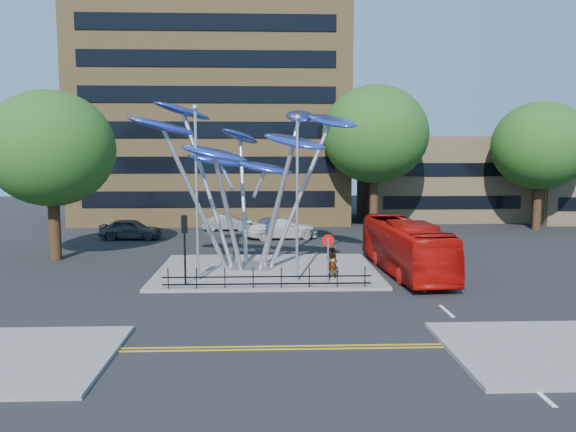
{
  "coord_description": "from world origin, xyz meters",
  "views": [
    {
      "loc": [
        -1.02,
        -24.57,
        6.65
      ],
      "look_at": [
        0.09,
        4.0,
        3.35
      ],
      "focal_mm": 35.0,
      "sensor_mm": 36.0,
      "label": 1
    }
  ],
  "objects_px": {
    "tree_far": "(540,146)",
    "parked_car_mid": "(227,223)",
    "tree_left": "(51,149)",
    "parked_car_right": "(282,228)",
    "traffic_light_island": "(184,235)",
    "street_lamp_right": "(297,183)",
    "leaf_sculpture": "(247,147)",
    "parked_car_left": "(131,229)",
    "red_bus": "(406,247)",
    "tree_right": "(375,134)",
    "pedestrian": "(332,263)",
    "no_entry_sign_island": "(328,250)",
    "street_lamp_left": "(196,177)"
  },
  "relations": [
    {
      "from": "leaf_sculpture",
      "to": "street_lamp_right",
      "type": "bearing_deg",
      "value": -55.09
    },
    {
      "from": "parked_car_right",
      "to": "parked_car_mid",
      "type": "bearing_deg",
      "value": 35.59
    },
    {
      "from": "traffic_light_island",
      "to": "parked_car_mid",
      "type": "xyz_separation_m",
      "value": [
        0.64,
        20.01,
        -1.95
      ]
    },
    {
      "from": "leaf_sculpture",
      "to": "tree_left",
      "type": "bearing_deg",
      "value": 164.45
    },
    {
      "from": "tree_right",
      "to": "street_lamp_left",
      "type": "distance_m",
      "value": 22.49
    },
    {
      "from": "tree_right",
      "to": "leaf_sculpture",
      "type": "relative_size",
      "value": 0.95
    },
    {
      "from": "parked_car_mid",
      "to": "street_lamp_right",
      "type": "bearing_deg",
      "value": -168.12
    },
    {
      "from": "tree_far",
      "to": "parked_car_mid",
      "type": "distance_m",
      "value": 27.14
    },
    {
      "from": "tree_left",
      "to": "parked_car_right",
      "type": "height_order",
      "value": "tree_left"
    },
    {
      "from": "street_lamp_right",
      "to": "parked_car_mid",
      "type": "bearing_deg",
      "value": 103.98
    },
    {
      "from": "leaf_sculpture",
      "to": "pedestrian",
      "type": "xyz_separation_m",
      "value": [
        4.4,
        -3.01,
        -5.91
      ]
    },
    {
      "from": "tree_right",
      "to": "parked_car_mid",
      "type": "relative_size",
      "value": 2.98
    },
    {
      "from": "leaf_sculpture",
      "to": "parked_car_left",
      "type": "bearing_deg",
      "value": 129.19
    },
    {
      "from": "no_entry_sign_island",
      "to": "tree_left",
      "type": "bearing_deg",
      "value": 154.93
    },
    {
      "from": "tree_far",
      "to": "street_lamp_right",
      "type": "relative_size",
      "value": 1.3
    },
    {
      "from": "tree_far",
      "to": "street_lamp_right",
      "type": "distance_m",
      "value": 28.76
    },
    {
      "from": "traffic_light_island",
      "to": "parked_car_right",
      "type": "bearing_deg",
      "value": 71.65
    },
    {
      "from": "parked_car_mid",
      "to": "traffic_light_island",
      "type": "bearing_deg",
      "value": 176.07
    },
    {
      "from": "traffic_light_island",
      "to": "tree_far",
      "type": "bearing_deg",
      "value": 35.84
    },
    {
      "from": "pedestrian",
      "to": "red_bus",
      "type": "bearing_deg",
      "value": -161.31
    },
    {
      "from": "parked_car_left",
      "to": "red_bus",
      "type": "bearing_deg",
      "value": -122.66
    },
    {
      "from": "tree_right",
      "to": "tree_left",
      "type": "relative_size",
      "value": 1.17
    },
    {
      "from": "leaf_sculpture",
      "to": "parked_car_mid",
      "type": "height_order",
      "value": "leaf_sculpture"
    },
    {
      "from": "traffic_light_island",
      "to": "parked_car_left",
      "type": "height_order",
      "value": "traffic_light_island"
    },
    {
      "from": "street_lamp_left",
      "to": "pedestrian",
      "type": "xyz_separation_m",
      "value": [
        6.83,
        0.18,
        -4.4
      ]
    },
    {
      "from": "street_lamp_left",
      "to": "parked_car_right",
      "type": "relative_size",
      "value": 1.59
    },
    {
      "from": "tree_left",
      "to": "red_bus",
      "type": "distance_m",
      "value": 21.76
    },
    {
      "from": "tree_left",
      "to": "tree_far",
      "type": "height_order",
      "value": "tree_far"
    },
    {
      "from": "traffic_light_island",
      "to": "no_entry_sign_island",
      "type": "distance_m",
      "value": 7.05
    },
    {
      "from": "tree_far",
      "to": "pedestrian",
      "type": "relative_size",
      "value": 6.68
    },
    {
      "from": "tree_left",
      "to": "pedestrian",
      "type": "bearing_deg",
      "value": -21.18
    },
    {
      "from": "tree_right",
      "to": "leaf_sculpture",
      "type": "bearing_deg",
      "value": -123.31
    },
    {
      "from": "tree_left",
      "to": "tree_right",
      "type": "bearing_deg",
      "value": 28.61
    },
    {
      "from": "tree_right",
      "to": "street_lamp_right",
      "type": "relative_size",
      "value": 1.46
    },
    {
      "from": "tree_right",
      "to": "parked_car_mid",
      "type": "xyz_separation_m",
      "value": [
        -12.36,
        0.51,
        -7.37
      ]
    },
    {
      "from": "traffic_light_island",
      "to": "pedestrian",
      "type": "height_order",
      "value": "traffic_light_island"
    },
    {
      "from": "leaf_sculpture",
      "to": "parked_car_mid",
      "type": "bearing_deg",
      "value": 98.23
    },
    {
      "from": "street_lamp_right",
      "to": "traffic_light_island",
      "type": "relative_size",
      "value": 2.42
    },
    {
      "from": "street_lamp_left",
      "to": "parked_car_right",
      "type": "height_order",
      "value": "street_lamp_left"
    },
    {
      "from": "street_lamp_left",
      "to": "parked_car_left",
      "type": "distance_m",
      "value": 16.67
    },
    {
      "from": "leaf_sculpture",
      "to": "parked_car_right",
      "type": "bearing_deg",
      "value": 78.96
    },
    {
      "from": "street_lamp_left",
      "to": "parked_car_mid",
      "type": "relative_size",
      "value": 2.17
    },
    {
      "from": "tree_far",
      "to": "parked_car_right",
      "type": "bearing_deg",
      "value": -169.63
    },
    {
      "from": "leaf_sculpture",
      "to": "pedestrian",
      "type": "height_order",
      "value": "leaf_sculpture"
    },
    {
      "from": "tree_left",
      "to": "red_bus",
      "type": "bearing_deg",
      "value": -12.39
    },
    {
      "from": "tree_left",
      "to": "red_bus",
      "type": "relative_size",
      "value": 1.0
    },
    {
      "from": "parked_car_mid",
      "to": "tree_far",
      "type": "bearing_deg",
      "value": -93.22
    },
    {
      "from": "tree_far",
      "to": "pedestrian",
      "type": "bearing_deg",
      "value": -137.03
    },
    {
      "from": "traffic_light_island",
      "to": "parked_car_mid",
      "type": "relative_size",
      "value": 0.84
    },
    {
      "from": "no_entry_sign_island",
      "to": "parked_car_left",
      "type": "bearing_deg",
      "value": 130.65
    }
  ]
}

